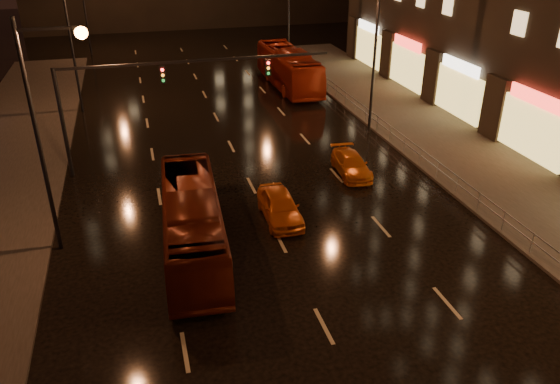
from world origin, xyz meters
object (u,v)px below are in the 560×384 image
at_px(bus_red, 192,221).
at_px(taxi_far, 351,164).
at_px(taxi_near, 280,206).
at_px(bus_curb, 288,68).

height_order(bus_red, taxi_far, bus_red).
distance_m(taxi_near, taxi_far, 6.70).
distance_m(bus_red, taxi_far, 11.29).
bearing_deg(taxi_far, bus_curb, 89.35).
xyz_separation_m(bus_curb, taxi_far, (-1.57, -18.44, -1.05)).
bearing_deg(taxi_near, taxi_far, 38.32).
xyz_separation_m(bus_red, taxi_near, (4.40, 1.62, -0.71)).
xyz_separation_m(taxi_near, taxi_far, (5.34, 4.04, -0.12)).
xyz_separation_m(bus_red, taxi_far, (9.73, 5.66, -0.84)).
xyz_separation_m(bus_curb, taxi_near, (-6.91, -22.49, -0.93)).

